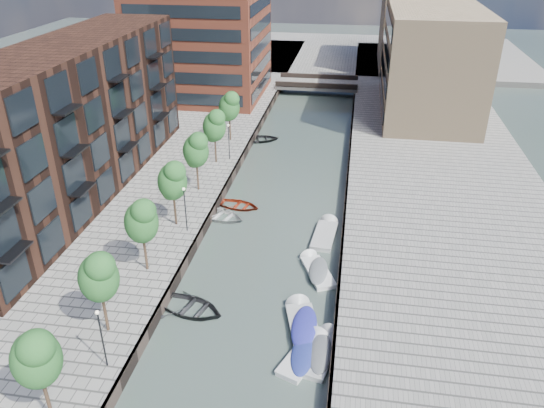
% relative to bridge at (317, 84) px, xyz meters
% --- Properties ---
extents(water, '(300.00, 300.00, 0.00)m').
position_rel_bridge_xyz_m(water, '(0.00, -32.00, -1.39)').
color(water, '#38473F').
rests_on(water, ground).
extents(quay_right, '(20.00, 140.00, 1.00)m').
position_rel_bridge_xyz_m(quay_right, '(16.00, -32.00, -0.89)').
color(quay_right, gray).
rests_on(quay_right, ground).
extents(quay_wall_left, '(0.25, 140.00, 1.00)m').
position_rel_bridge_xyz_m(quay_wall_left, '(-6.10, -32.00, -0.89)').
color(quay_wall_left, '#332823').
rests_on(quay_wall_left, ground).
extents(quay_wall_right, '(0.25, 140.00, 1.00)m').
position_rel_bridge_xyz_m(quay_wall_right, '(6.10, -32.00, -0.89)').
color(quay_wall_right, '#332823').
rests_on(quay_wall_right, ground).
extents(far_closure, '(80.00, 40.00, 1.00)m').
position_rel_bridge_xyz_m(far_closure, '(0.00, 28.00, -0.89)').
color(far_closure, gray).
rests_on(far_closure, ground).
extents(apartment_block, '(8.00, 38.00, 14.00)m').
position_rel_bridge_xyz_m(apartment_block, '(-20.00, -42.00, 6.61)').
color(apartment_block, black).
rests_on(apartment_block, quay_left).
extents(tan_block_near, '(12.00, 25.00, 14.00)m').
position_rel_bridge_xyz_m(tan_block_near, '(16.00, -10.00, 6.61)').
color(tan_block_near, tan).
rests_on(tan_block_near, quay_right).
extents(tan_block_far, '(12.00, 20.00, 16.00)m').
position_rel_bridge_xyz_m(tan_block_far, '(16.00, 16.00, 7.61)').
color(tan_block_far, tan).
rests_on(tan_block_far, quay_right).
extents(bridge, '(13.00, 6.00, 1.30)m').
position_rel_bridge_xyz_m(bridge, '(0.00, 0.00, 0.00)').
color(bridge, gray).
rests_on(bridge, ground).
extents(tree_0, '(2.50, 2.50, 5.95)m').
position_rel_bridge_xyz_m(tree_0, '(-8.50, -68.00, 3.92)').
color(tree_0, '#382619').
rests_on(tree_0, quay_left).
extents(tree_1, '(2.50, 2.50, 5.95)m').
position_rel_bridge_xyz_m(tree_1, '(-8.50, -61.00, 3.92)').
color(tree_1, '#382619').
rests_on(tree_1, quay_left).
extents(tree_2, '(2.50, 2.50, 5.95)m').
position_rel_bridge_xyz_m(tree_2, '(-8.50, -54.00, 3.92)').
color(tree_2, '#382619').
rests_on(tree_2, quay_left).
extents(tree_3, '(2.50, 2.50, 5.95)m').
position_rel_bridge_xyz_m(tree_3, '(-8.50, -47.00, 3.92)').
color(tree_3, '#382619').
rests_on(tree_3, quay_left).
extents(tree_4, '(2.50, 2.50, 5.95)m').
position_rel_bridge_xyz_m(tree_4, '(-8.50, -40.00, 3.92)').
color(tree_4, '#382619').
rests_on(tree_4, quay_left).
extents(tree_5, '(2.50, 2.50, 5.95)m').
position_rel_bridge_xyz_m(tree_5, '(-8.50, -33.00, 3.92)').
color(tree_5, '#382619').
rests_on(tree_5, quay_left).
extents(tree_6, '(2.50, 2.50, 5.95)m').
position_rel_bridge_xyz_m(tree_6, '(-8.50, -26.00, 3.92)').
color(tree_6, '#382619').
rests_on(tree_6, quay_left).
extents(lamp_0, '(0.24, 0.24, 4.12)m').
position_rel_bridge_xyz_m(lamp_0, '(-7.20, -64.00, 2.12)').
color(lamp_0, black).
rests_on(lamp_0, quay_left).
extents(lamp_1, '(0.24, 0.24, 4.12)m').
position_rel_bridge_xyz_m(lamp_1, '(-7.20, -48.00, 2.12)').
color(lamp_1, black).
rests_on(lamp_1, quay_left).
extents(lamp_2, '(0.24, 0.24, 4.12)m').
position_rel_bridge_xyz_m(lamp_2, '(-7.20, -32.00, 2.12)').
color(lamp_2, black).
rests_on(lamp_2, quay_left).
extents(sloop_0, '(5.86, 4.86, 1.05)m').
position_rel_bridge_xyz_m(sloop_0, '(-4.18, -57.16, -1.39)').
color(sloop_0, '#232325').
rests_on(sloop_0, ground).
extents(sloop_2, '(4.68, 3.77, 0.86)m').
position_rel_bridge_xyz_m(sloop_2, '(-4.13, -41.27, -1.39)').
color(sloop_2, maroon).
rests_on(sloop_2, ground).
extents(sloop_3, '(5.68, 4.78, 1.01)m').
position_rel_bridge_xyz_m(sloop_3, '(-5.40, -43.69, -1.39)').
color(sloop_3, beige).
rests_on(sloop_3, ground).
extents(sloop_4, '(5.49, 4.55, 0.98)m').
position_rel_bridge_xyz_m(sloop_4, '(-5.26, -23.29, -1.39)').
color(sloop_4, black).
rests_on(sloop_4, ground).
extents(motorboat_0, '(3.19, 5.68, 1.80)m').
position_rel_bridge_xyz_m(motorboat_0, '(3.89, -57.61, -1.17)').
color(motorboat_0, '#B8B9B7').
rests_on(motorboat_0, ground).
extents(motorboat_1, '(2.49, 4.78, 1.52)m').
position_rel_bridge_xyz_m(motorboat_1, '(5.39, -59.91, -1.21)').
color(motorboat_1, '#AEAFAD').
rests_on(motorboat_1, ground).
extents(motorboat_2, '(2.18, 5.24, 1.70)m').
position_rel_bridge_xyz_m(motorboat_2, '(4.56, -45.03, -1.29)').
color(motorboat_2, '#BCBDBB').
rests_on(motorboat_2, ground).
extents(motorboat_3, '(3.16, 4.82, 1.52)m').
position_rel_bridge_xyz_m(motorboat_3, '(4.35, -60.26, -1.21)').
color(motorboat_3, silver).
rests_on(motorboat_3, ground).
extents(motorboat_4, '(3.28, 4.85, 1.54)m').
position_rel_bridge_xyz_m(motorboat_4, '(4.24, -50.93, -1.20)').
color(motorboat_4, white).
rests_on(motorboat_4, ground).
extents(car, '(1.57, 3.48, 1.16)m').
position_rel_bridge_xyz_m(car, '(11.25, -11.57, 0.19)').
color(car, '#B3B5B8').
rests_on(car, quay_right).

